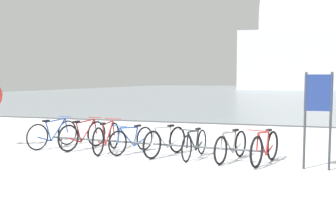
# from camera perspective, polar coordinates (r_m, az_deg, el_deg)

# --- Properties ---
(ground) EXTENTS (80.00, 132.00, 0.08)m
(ground) POSITION_cam_1_polar(r_m,az_deg,el_deg) (60.41, 15.01, 2.73)
(ground) COLOR white
(bike_rack) EXTENTS (5.74, 0.57, 0.31)m
(bike_rack) POSITION_cam_1_polar(r_m,az_deg,el_deg) (9.82, -3.12, -4.63)
(bike_rack) COLOR #4C5156
(bike_rack) RESTS_ON ground
(bicycle_0) EXTENTS (0.61, 1.69, 0.83)m
(bicycle_0) POSITION_cam_1_polar(r_m,az_deg,el_deg) (11.27, -16.34, -3.07)
(bicycle_0) COLOR black
(bicycle_0) RESTS_ON ground
(bicycle_1) EXTENTS (0.62, 1.68, 0.83)m
(bicycle_1) POSITION_cam_1_polar(r_m,az_deg,el_deg) (10.84, -12.22, -3.30)
(bicycle_1) COLOR black
(bicycle_1) RESTS_ON ground
(bicycle_2) EXTENTS (0.46, 1.80, 0.83)m
(bicycle_2) POSITION_cam_1_polar(r_m,az_deg,el_deg) (10.27, -8.90, -3.68)
(bicycle_2) COLOR black
(bicycle_2) RESTS_ON ground
(bicycle_3) EXTENTS (0.68, 1.54, 0.74)m
(bicycle_3) POSITION_cam_1_polar(r_m,az_deg,el_deg) (10.05, -5.31, -4.04)
(bicycle_3) COLOR black
(bicycle_3) RESTS_ON ground
(bicycle_4) EXTENTS (0.68, 1.60, 0.79)m
(bicycle_4) POSITION_cam_1_polar(r_m,az_deg,el_deg) (9.64, -0.41, -4.28)
(bicycle_4) COLOR black
(bicycle_4) RESTS_ON ground
(bicycle_5) EXTENTS (0.46, 1.67, 0.73)m
(bicycle_5) POSITION_cam_1_polar(r_m,az_deg,el_deg) (9.42, 3.89, -4.64)
(bicycle_5) COLOR black
(bicycle_5) RESTS_ON ground
(bicycle_6) EXTENTS (0.62, 1.67, 0.75)m
(bicycle_6) POSITION_cam_1_polar(r_m,az_deg,el_deg) (9.19, 9.14, -4.90)
(bicycle_6) COLOR black
(bicycle_6) RESTS_ON ground
(bicycle_7) EXTENTS (0.62, 1.60, 0.80)m
(bicycle_7) POSITION_cam_1_polar(r_m,az_deg,el_deg) (8.98, 13.89, -5.07)
(bicycle_7) COLOR black
(bicycle_7) RESTS_ON ground
(info_sign) EXTENTS (0.55, 0.07, 2.02)m
(info_sign) POSITION_cam_1_polar(r_m,az_deg,el_deg) (8.62, 20.97, 1.14)
(info_sign) COLOR #33383D
(info_sign) RESTS_ON ground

